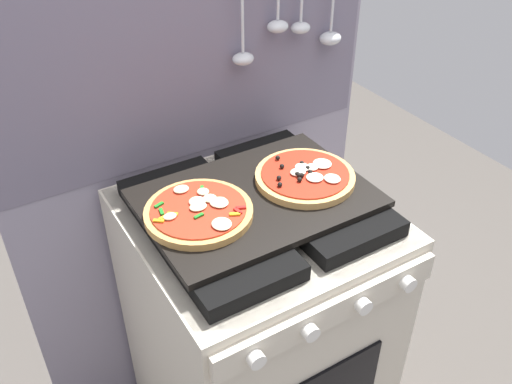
{
  "coord_description": "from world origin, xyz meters",
  "views": [
    {
      "loc": [
        -0.56,
        -0.92,
        1.7
      ],
      "look_at": [
        0.0,
        0.0,
        0.93
      ],
      "focal_mm": 39.12,
      "sensor_mm": 36.0,
      "label": 1
    }
  ],
  "objects_px": {
    "pizza_left": "(199,211)",
    "baking_tray": "(256,198)",
    "stove": "(256,327)",
    "pizza_right": "(306,176)"
  },
  "relations": [
    {
      "from": "pizza_right",
      "to": "baking_tray",
      "type": "bearing_deg",
      "value": 176.87
    },
    {
      "from": "stove",
      "to": "pizza_left",
      "type": "height_order",
      "value": "pizza_left"
    },
    {
      "from": "stove",
      "to": "baking_tray",
      "type": "distance_m",
      "value": 0.46
    },
    {
      "from": "pizza_left",
      "to": "baking_tray",
      "type": "bearing_deg",
      "value": 0.16
    },
    {
      "from": "baking_tray",
      "to": "pizza_left",
      "type": "height_order",
      "value": "pizza_left"
    },
    {
      "from": "pizza_right",
      "to": "pizza_left",
      "type": "bearing_deg",
      "value": 178.58
    },
    {
      "from": "pizza_left",
      "to": "stove",
      "type": "bearing_deg",
      "value": -0.46
    },
    {
      "from": "baking_tray",
      "to": "pizza_right",
      "type": "distance_m",
      "value": 0.14
    },
    {
      "from": "stove",
      "to": "baking_tray",
      "type": "xyz_separation_m",
      "value": [
        0.0,
        0.0,
        0.46
      ]
    },
    {
      "from": "baking_tray",
      "to": "pizza_right",
      "type": "bearing_deg",
      "value": -3.13
    }
  ]
}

